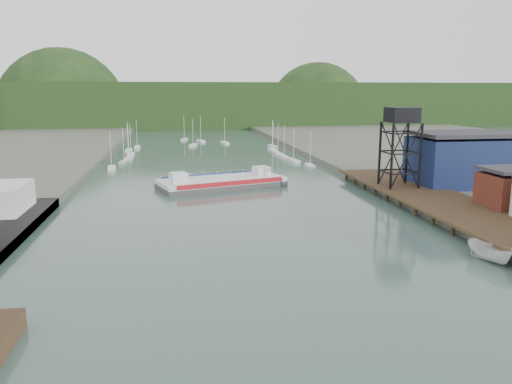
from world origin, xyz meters
name	(u,v)px	position (x,y,z in m)	size (l,w,h in m)	color
ground	(302,354)	(0.00, 0.00, 0.00)	(600.00, 600.00, 0.00)	#304B42
east_pier	(439,200)	(37.00, 45.00, 1.90)	(14.00, 70.00, 2.45)	black
lift_tower	(402,120)	(35.00, 58.00, 15.65)	(6.50, 6.50, 16.00)	black
blue_shed	(462,159)	(50.00, 60.00, 7.06)	(20.50, 14.50, 11.30)	#0D143C
marina_sailboats	(205,152)	(0.08, 138.46, 0.35)	(57.71, 92.65, 0.90)	silver
distant_hills	(184,107)	(-3.98, 301.35, 10.38)	(500.00, 120.00, 80.00)	black
chain_ferry	(222,182)	(0.12, 73.80, 1.15)	(30.01, 18.99, 4.02)	#444447
motorboat	(490,252)	(29.09, 18.19, 1.29)	(2.51, 6.67, 2.57)	silver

